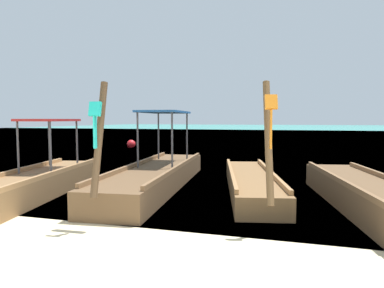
% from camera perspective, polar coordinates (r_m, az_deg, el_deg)
% --- Properties ---
extents(sea_water, '(120.00, 120.00, 0.00)m').
position_cam_1_polar(sea_water, '(65.31, 14.32, 2.34)').
color(sea_water, '#2DB29E').
rests_on(sea_water, ground).
extents(longtail_boat_red_ribbon, '(2.13, 5.43, 2.61)m').
position_cam_1_polar(longtail_boat_red_ribbon, '(9.19, -24.26, -5.68)').
color(longtail_boat_red_ribbon, brown).
rests_on(longtail_boat_red_ribbon, ground).
extents(longtail_boat_turquoise_ribbon, '(2.04, 7.22, 2.51)m').
position_cam_1_polar(longtail_boat_turquoise_ribbon, '(9.42, -5.87, -5.09)').
color(longtail_boat_turquoise_ribbon, brown).
rests_on(longtail_boat_turquoise_ribbon, ground).
extents(longtail_boat_orange_ribbon, '(2.16, 5.97, 2.53)m').
position_cam_1_polar(longtail_boat_orange_ribbon, '(8.89, 9.77, -6.29)').
color(longtail_boat_orange_ribbon, brown).
rests_on(longtail_boat_orange_ribbon, ground).
extents(longtail_boat_yellow_ribbon, '(2.09, 5.90, 2.39)m').
position_cam_1_polar(longtail_boat_yellow_ribbon, '(8.00, 26.82, -7.47)').
color(longtail_boat_yellow_ribbon, brown).
rests_on(longtail_boat_yellow_ribbon, ground).
extents(mooring_buoy_near, '(0.54, 0.54, 0.54)m').
position_cam_1_polar(mooring_buoy_near, '(22.26, -10.08, -0.02)').
color(mooring_buoy_near, red).
rests_on(mooring_buoy_near, sea_water).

